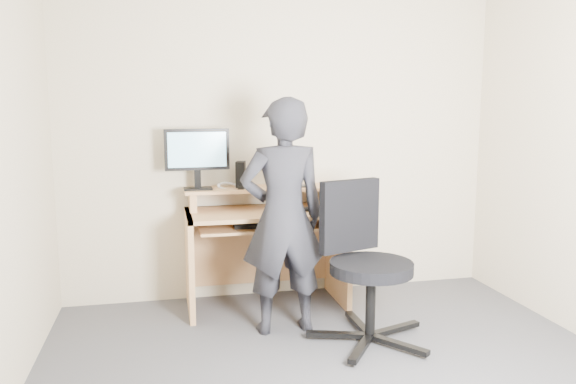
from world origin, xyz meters
name	(u,v)px	position (x,y,z in m)	size (l,w,h in m)	color
back_wall	(283,142)	(0.00, 1.75, 1.25)	(3.50, 0.02, 2.50)	beige
desk	(264,234)	(-0.20, 1.53, 0.55)	(1.20, 0.60, 0.91)	tan
monitor	(197,153)	(-0.70, 1.57, 1.18)	(0.48, 0.13, 0.46)	black
external_drive	(241,174)	(-0.36, 1.63, 1.01)	(0.07, 0.13, 0.20)	black
travel_mug	(276,174)	(-0.09, 1.60, 1.01)	(0.09, 0.09, 0.19)	silver
smartphone	(302,186)	(0.11, 1.56, 0.92)	(0.07, 0.13, 0.01)	black
charger	(241,187)	(-0.38, 1.51, 0.93)	(0.04, 0.04, 0.04)	black
headphones	(228,186)	(-0.46, 1.65, 0.92)	(0.16, 0.16, 0.02)	silver
keyboard	(265,224)	(-0.23, 1.36, 0.67)	(0.46, 0.18, 0.03)	black
mouse	(309,209)	(0.11, 1.35, 0.77)	(0.10, 0.06, 0.04)	black
office_chair	(364,257)	(0.31, 0.70, 0.56)	(0.82, 0.78, 1.02)	black
person	(283,217)	(-0.17, 0.95, 0.80)	(0.58, 0.38, 1.59)	black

